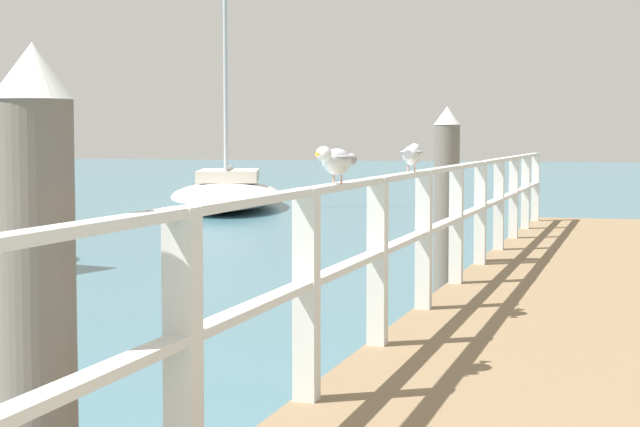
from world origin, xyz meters
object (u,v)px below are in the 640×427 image
dock_piling_far (447,203)px  boat_2 (227,192)px  seagull_foreground (336,160)px  seagull_background (412,154)px  dock_piling_near (37,342)px

dock_piling_far → boat_2: 16.23m
seagull_foreground → dock_piling_far: bearing=-77.3°
dock_piling_far → seagull_foreground: (0.38, -5.89, 0.60)m
seagull_background → boat_2: (-8.46, 17.82, -1.28)m
dock_piling_far → dock_piling_near: bearing=-90.0°
dock_piling_near → dock_piling_far: 8.49m
dock_piling_near → seagull_foreground: size_ratio=4.49×
dock_piling_far → boat_2: size_ratio=0.21×
dock_piling_near → seagull_background: 4.79m
dock_piling_near → seagull_background: dock_piling_near is taller
dock_piling_near → dock_piling_far: bearing=90.0°
dock_piling_near → dock_piling_far: same height
dock_piling_far → boat_2: (-8.08, 14.06, -0.69)m
boat_2 → seagull_foreground: bearing=94.8°
seagull_foreground → dock_piling_near: bearing=90.7°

